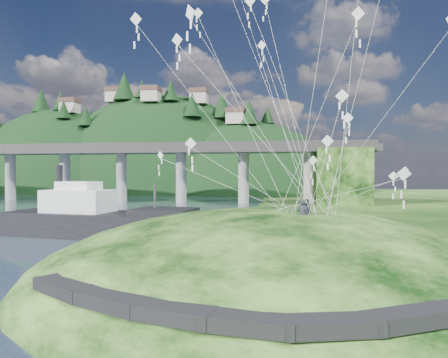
# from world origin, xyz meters

# --- Properties ---
(ground) EXTENTS (320.00, 320.00, 0.00)m
(ground) POSITION_xyz_m (0.00, 0.00, 0.00)
(ground) COLOR black
(ground) RESTS_ON ground
(grass_hill) EXTENTS (36.00, 32.00, 13.00)m
(grass_hill) POSITION_xyz_m (8.00, 2.00, -1.50)
(grass_hill) COLOR black
(grass_hill) RESTS_ON ground
(footpath) EXTENTS (22.29, 5.84, 0.83)m
(footpath) POSITION_xyz_m (7.46, -9.74, 2.08)
(footpath) COLOR black
(footpath) RESTS_ON ground
(bridge) EXTENTS (160.00, 11.00, 15.00)m
(bridge) POSITION_xyz_m (-26.46, 70.07, 9.70)
(bridge) COLOR #2D2B2B
(bridge) RESTS_ON ground
(far_ridge) EXTENTS (153.00, 70.00, 94.50)m
(far_ridge) POSITION_xyz_m (-43.58, 122.17, -7.44)
(far_ridge) COLOR black
(far_ridge) RESTS_ON ground
(work_barge) EXTENTS (24.61, 9.34, 8.40)m
(work_barge) POSITION_xyz_m (-12.46, 18.00, 2.10)
(work_barge) COLOR black
(work_barge) RESTS_ON ground
(wooden_dock) EXTENTS (12.36, 6.74, 0.90)m
(wooden_dock) POSITION_xyz_m (-2.89, 3.85, 0.40)
(wooden_dock) COLOR #3C2A18
(wooden_dock) RESTS_ON ground
(kite_flyers) EXTENTS (1.17, 1.60, 1.92)m
(kite_flyers) POSITION_xyz_m (10.10, 0.16, 5.84)
(kite_flyers) COLOR #292A37
(kite_flyers) RESTS_ON ground
(kite_swarm) EXTENTS (19.24, 15.59, 21.64)m
(kite_swarm) POSITION_xyz_m (8.95, 1.28, 16.46)
(kite_swarm) COLOR white
(kite_swarm) RESTS_ON ground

